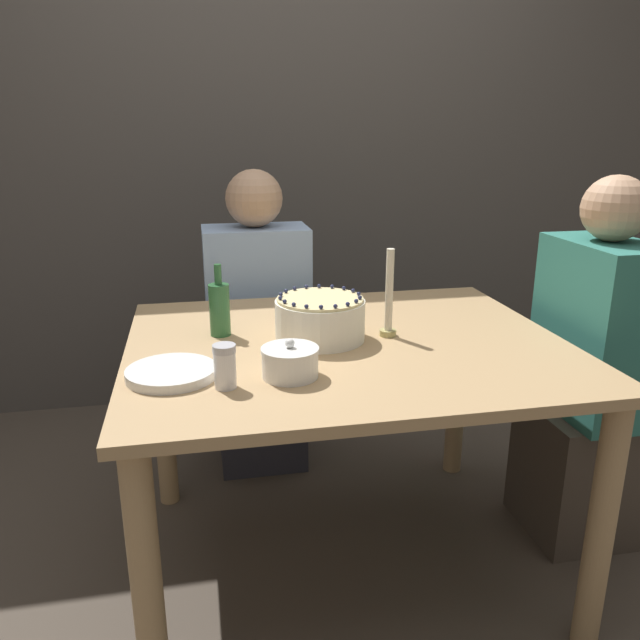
% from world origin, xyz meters
% --- Properties ---
extents(ground_plane, '(12.00, 12.00, 0.00)m').
position_xyz_m(ground_plane, '(0.00, 0.00, 0.00)').
color(ground_plane, '#4C4238').
extents(wall_behind, '(8.00, 0.05, 2.60)m').
position_xyz_m(wall_behind, '(0.00, 1.40, 1.30)').
color(wall_behind, '#4C4742').
rests_on(wall_behind, ground_plane).
extents(dining_table, '(1.24, 1.03, 0.75)m').
position_xyz_m(dining_table, '(0.00, 0.00, 0.63)').
color(dining_table, tan).
rests_on(dining_table, ground_plane).
extents(cake, '(0.26, 0.26, 0.14)m').
position_xyz_m(cake, '(-0.07, 0.03, 0.81)').
color(cake, white).
rests_on(cake, dining_table).
extents(sugar_bowl, '(0.14, 0.14, 0.10)m').
position_xyz_m(sugar_bowl, '(-0.20, -0.23, 0.79)').
color(sugar_bowl, white).
rests_on(sugar_bowl, dining_table).
extents(sugar_shaker, '(0.05, 0.05, 0.11)m').
position_xyz_m(sugar_shaker, '(-0.36, -0.27, 0.80)').
color(sugar_shaker, white).
rests_on(sugar_shaker, dining_table).
extents(plate_stack, '(0.22, 0.22, 0.02)m').
position_xyz_m(plate_stack, '(-0.49, -0.18, 0.76)').
color(plate_stack, white).
rests_on(plate_stack, dining_table).
extents(candle, '(0.05, 0.05, 0.26)m').
position_xyz_m(candle, '(0.13, 0.02, 0.85)').
color(candle, tan).
rests_on(candle, dining_table).
extents(bottle, '(0.06, 0.06, 0.21)m').
position_xyz_m(bottle, '(-0.35, 0.13, 0.83)').
color(bottle, '#2D6638').
rests_on(bottle, dining_table).
extents(person_man_blue_shirt, '(0.40, 0.34, 1.19)m').
position_xyz_m(person_man_blue_shirt, '(-0.19, 0.72, 0.52)').
color(person_man_blue_shirt, '#2D2D38').
rests_on(person_man_blue_shirt, ground_plane).
extents(person_woman_floral, '(0.34, 0.40, 1.21)m').
position_xyz_m(person_woman_floral, '(0.82, 0.01, 0.52)').
color(person_woman_floral, '#473D33').
rests_on(person_woman_floral, ground_plane).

